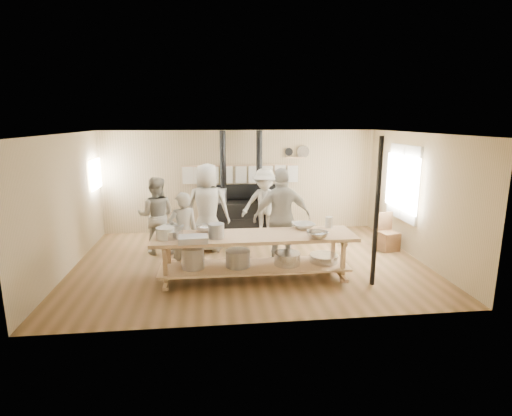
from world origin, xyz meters
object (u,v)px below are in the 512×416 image
at_px(cook_center, 208,208).
at_px(cook_right, 282,218).
at_px(stove, 241,214).
at_px(cook_left, 156,216).
at_px(cook_far_left, 183,233).
at_px(roasting_pan, 193,239).
at_px(cook_by_window, 265,204).
at_px(prep_table, 254,252).
at_px(chair, 388,239).

height_order(cook_center, cook_right, cook_right).
height_order(stove, cook_left, stove).
height_order(cook_far_left, roasting_pan, cook_far_left).
height_order(cook_left, roasting_pan, cook_left).
height_order(cook_left, cook_by_window, cook_by_window).
height_order(cook_far_left, cook_left, cook_left).
height_order(prep_table, cook_by_window, cook_by_window).
distance_m(cook_far_left, cook_center, 1.31).
relative_size(prep_table, cook_far_left, 2.32).
height_order(cook_far_left, cook_right, cook_right).
height_order(prep_table, roasting_pan, roasting_pan).
xyz_separation_m(cook_left, roasting_pan, (0.87, -2.05, 0.07)).
bearing_deg(cook_by_window, chair, -12.47).
bearing_deg(cook_right, cook_center, -40.20).
height_order(chair, roasting_pan, roasting_pan).
bearing_deg(stove, roasting_pan, -107.57).
bearing_deg(prep_table, cook_right, 47.67).
bearing_deg(cook_left, chair, -179.11).
bearing_deg(cook_by_window, cook_left, -150.13).
bearing_deg(cook_right, cook_left, -25.99).
bearing_deg(cook_center, chair, -175.38).
relative_size(cook_center, chair, 2.34).
distance_m(cook_left, cook_center, 1.11).
bearing_deg(roasting_pan, cook_left, 113.01).
distance_m(cook_far_left, roasting_pan, 0.91).
bearing_deg(prep_table, cook_far_left, 156.93).
bearing_deg(prep_table, stove, 89.96).
height_order(prep_table, cook_right, cook_right).
relative_size(cook_right, roasting_pan, 4.05).
bearing_deg(chair, cook_left, 164.83).
relative_size(prep_table, cook_by_window, 2.09).
distance_m(stove, roasting_pan, 3.53).
bearing_deg(cook_left, stove, -141.35).
bearing_deg(prep_table, cook_by_window, 78.22).
height_order(cook_center, roasting_pan, cook_center).
bearing_deg(chair, cook_right, -176.12).
bearing_deg(chair, cook_center, 163.23).
relative_size(prep_table, chair, 4.32).
xyz_separation_m(stove, cook_far_left, (-1.28, -2.47, 0.26)).
relative_size(cook_far_left, cook_by_window, 0.90).
distance_m(cook_by_window, roasting_pan, 3.28).
bearing_deg(cook_center, cook_left, 12.07).
distance_m(cook_by_window, chair, 2.94).
bearing_deg(stove, cook_center, -123.53).
bearing_deg(cook_right, cook_far_left, 0.31).
relative_size(cook_far_left, cook_center, 0.80).
relative_size(cook_center, roasting_pan, 4.03).
height_order(stove, cook_far_left, stove).
bearing_deg(cook_left, roasting_pan, 117.80).
height_order(cook_left, chair, cook_left).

